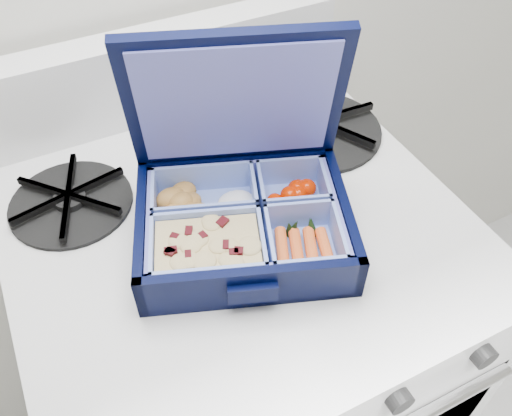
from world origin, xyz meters
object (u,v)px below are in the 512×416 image
stove (239,370)px  bento_box (244,224)px  burner_grate (317,124)px  fork (233,156)px

stove → bento_box: bento_box is taller
stove → bento_box: (-0.00, -0.04, 0.44)m
stove → burner_grate: burner_grate is taller
stove → burner_grate: size_ratio=4.36×
bento_box → fork: (0.05, 0.14, -0.03)m
burner_grate → fork: burner_grate is taller
bento_box → burner_grate: 0.23m
stove → bento_box: 0.44m
burner_grate → fork: size_ratio=1.05×
stove → fork: bearing=64.2°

